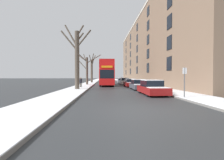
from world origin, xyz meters
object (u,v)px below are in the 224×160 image
object	(u,v)px
bare_tree_left_2	(92,69)
parked_car_3	(125,81)
street_sign_post	(184,81)
bare_tree_left_1	(86,68)
parked_car_4	(122,81)
double_decker_bus	(106,72)
parked_car_0	(152,88)
bare_tree_left_0	(77,57)
parked_car_1	(138,85)
pedestrian_left_sidewalk	(81,82)
parked_car_2	(130,83)

from	to	relation	value
bare_tree_left_2	parked_car_3	world-z (taller)	bare_tree_left_2
bare_tree_left_2	street_sign_post	world-z (taller)	bare_tree_left_2
bare_tree_left_1	parked_car_4	bearing A→B (deg)	41.16
double_decker_bus	parked_car_3	world-z (taller)	double_decker_bus
parked_car_0	bare_tree_left_0	bearing A→B (deg)	146.66
parked_car_1	pedestrian_left_sidewalk	distance (m)	8.45
bare_tree_left_0	parked_car_3	distance (m)	15.13
pedestrian_left_sidewalk	bare_tree_left_0	bearing A→B (deg)	129.61
parked_car_0	parked_car_2	xyz separation A→B (m)	(-0.00, 10.96, -0.01)
parked_car_0	pedestrian_left_sidewalk	world-z (taller)	pedestrian_left_sidewalk
parked_car_1	parked_car_4	xyz separation A→B (m)	(-0.00, 17.64, -0.00)
bare_tree_left_0	parked_car_3	bearing A→B (deg)	58.07
bare_tree_left_0	double_decker_bus	world-z (taller)	bare_tree_left_0
bare_tree_left_0	double_decker_bus	size ratio (longest dim) A/B	0.82
double_decker_bus	parked_car_0	xyz separation A→B (m)	(3.94, -14.74, -1.90)
parked_car_2	parked_car_3	bearing A→B (deg)	90.00
parked_car_0	parked_car_2	distance (m)	10.96
double_decker_bus	parked_car_2	size ratio (longest dim) A/B	2.25
parked_car_2	parked_car_3	world-z (taller)	parked_car_3
parked_car_4	parked_car_2	bearing A→B (deg)	-90.00
parked_car_3	bare_tree_left_1	bearing A→B (deg)	-169.50
parked_car_3	parked_car_4	bearing A→B (deg)	90.00
bare_tree_left_1	parked_car_4	size ratio (longest dim) A/B	1.61
parked_car_3	pedestrian_left_sidewalk	distance (m)	11.97
bare_tree_left_2	parked_car_1	world-z (taller)	bare_tree_left_2
bare_tree_left_0	parked_car_1	distance (m)	8.56
double_decker_bus	parked_car_3	distance (m)	5.22
bare_tree_left_2	parked_car_2	xyz separation A→B (m)	(7.61, -16.05, -3.13)
bare_tree_left_1	pedestrian_left_sidewalk	xyz separation A→B (m)	(0.03, -7.60, -2.48)
double_decker_bus	parked_car_1	size ratio (longest dim) A/B	2.58
parked_car_1	parked_car_3	distance (m)	12.23
parked_car_4	parked_car_3	bearing A→B (deg)	-90.00
bare_tree_left_1	parked_car_1	distance (m)	13.61
double_decker_bus	bare_tree_left_2	bearing A→B (deg)	106.66
parked_car_2	street_sign_post	distance (m)	14.14
parked_car_0	street_sign_post	size ratio (longest dim) A/B	1.90
bare_tree_left_2	parked_car_4	size ratio (longest dim) A/B	1.88
parked_car_1	pedestrian_left_sidewalk	size ratio (longest dim) A/B	2.49
parked_car_1	pedestrian_left_sidewalk	world-z (taller)	pedestrian_left_sidewalk
bare_tree_left_2	double_decker_bus	distance (m)	12.87
bare_tree_left_2	parked_car_0	size ratio (longest dim) A/B	1.72
double_decker_bus	parked_car_3	size ratio (longest dim) A/B	2.23
parked_car_0	street_sign_post	bearing A→B (deg)	-65.63
bare_tree_left_2	parked_car_2	distance (m)	18.04
bare_tree_left_1	parked_car_1	size ratio (longest dim) A/B	1.68
pedestrian_left_sidewalk	parked_car_3	bearing A→B (deg)	-91.89
parked_car_1	parked_car_3	xyz separation A→B (m)	(0.00, 12.23, 0.06)
double_decker_bus	bare_tree_left_0	bearing A→B (deg)	-111.79
bare_tree_left_0	parked_car_1	bearing A→B (deg)	1.97
parked_car_3	parked_car_4	size ratio (longest dim) A/B	1.11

